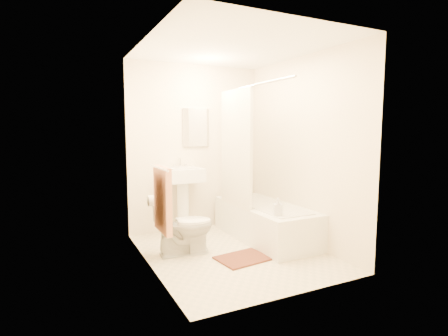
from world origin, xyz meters
name	(u,v)px	position (x,y,z in m)	size (l,w,h in m)	color
floor	(233,252)	(0.00, 0.00, 0.00)	(2.40, 2.40, 0.00)	beige
ceiling	(234,47)	(0.00, 0.00, 2.40)	(2.40, 2.40, 0.00)	white
wall_back	(196,148)	(0.00, 1.20, 1.20)	(2.00, 0.02, 2.40)	beige
wall_left	(148,156)	(-1.00, 0.00, 1.20)	(0.02, 2.40, 2.40)	beige
wall_right	(302,151)	(1.00, 0.00, 1.20)	(0.02, 2.40, 2.40)	beige
mirror	(196,128)	(0.00, 1.18, 1.50)	(0.40, 0.03, 0.55)	white
curtain_rod	(252,86)	(0.30, 0.10, 2.00)	(0.03, 0.03, 1.70)	silver
shower_curtain	(236,149)	(0.30, 0.50, 1.22)	(0.04, 0.80, 1.55)	silver
towel_bar	(159,168)	(-0.96, -0.25, 1.10)	(0.02, 0.02, 0.60)	silver
towel	(163,200)	(-0.93, -0.25, 0.78)	(0.06, 0.45, 0.66)	#CC7266
toilet_paper	(153,201)	(-0.93, 0.12, 0.70)	(0.12, 0.12, 0.11)	white
toilet	(184,226)	(-0.54, 0.23, 0.34)	(0.39, 0.69, 0.68)	silver
sink	(183,198)	(-0.26, 1.03, 0.51)	(0.52, 0.41, 1.01)	white
bathtub	(265,222)	(0.64, 0.30, 0.23)	(0.72, 1.65, 0.46)	white
bath_mat	(243,258)	(0.00, -0.24, 0.01)	(0.57, 0.43, 0.02)	#49261A
soap_bottle	(278,207)	(0.45, -0.27, 0.57)	(0.10, 0.10, 0.21)	silver
scrub_brush	(248,198)	(0.62, 0.72, 0.48)	(0.06, 0.19, 0.04)	green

